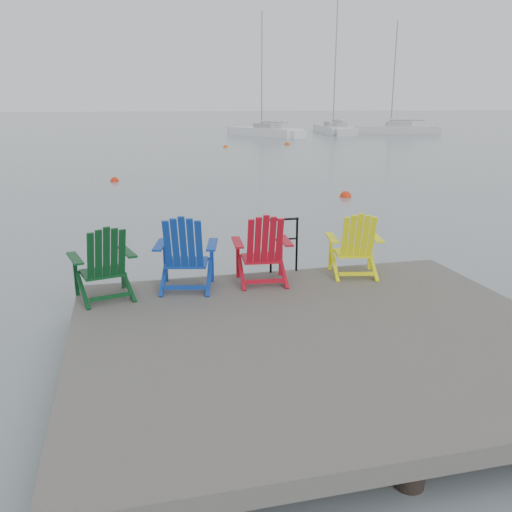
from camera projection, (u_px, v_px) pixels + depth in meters
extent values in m
plane|color=slate|center=(320.00, 369.00, 6.74)|extent=(400.00, 400.00, 0.00)
cube|color=#312E2C|center=(321.00, 339.00, 6.63)|extent=(6.00, 5.00, 0.20)
cylinder|color=black|center=(102.00, 340.00, 8.25)|extent=(0.26, 0.26, 1.20)
cylinder|color=black|center=(273.00, 323.00, 8.87)|extent=(0.26, 0.26, 1.20)
cylinder|color=black|center=(421.00, 309.00, 9.49)|extent=(0.26, 0.26, 1.20)
cylinder|color=black|center=(271.00, 246.00, 8.77)|extent=(0.04, 0.04, 0.90)
cylinder|color=black|center=(297.00, 244.00, 8.87)|extent=(0.04, 0.04, 0.90)
cylinder|color=black|center=(284.00, 219.00, 8.71)|extent=(0.48, 0.04, 0.04)
cylinder|color=black|center=(284.00, 239.00, 8.80)|extent=(0.44, 0.03, 0.03)
cube|color=#0A3B19|center=(103.00, 273.00, 7.73)|extent=(0.68, 0.63, 0.04)
cube|color=#0A3B19|center=(76.00, 275.00, 7.77)|extent=(0.06, 0.06, 0.60)
cube|color=#0A3B19|center=(123.00, 269.00, 8.07)|extent=(0.06, 0.06, 0.60)
cube|color=#0A3B19|center=(75.00, 258.00, 7.47)|extent=(0.28, 0.67, 0.03)
cube|color=#0A3B19|center=(127.00, 252.00, 7.80)|extent=(0.28, 0.67, 0.03)
cube|color=#0A3B19|center=(106.00, 254.00, 7.34)|extent=(0.58, 0.40, 0.74)
cube|color=#0F379E|center=(187.00, 263.00, 8.15)|extent=(0.71, 0.66, 0.04)
cube|color=#0F379E|center=(166.00, 262.00, 8.37)|extent=(0.07, 0.07, 0.64)
cube|color=#0F379E|center=(212.00, 261.00, 8.38)|extent=(0.07, 0.07, 0.64)
cube|color=#0F379E|center=(160.00, 245.00, 8.04)|extent=(0.29, 0.71, 0.03)
cube|color=#0F379E|center=(212.00, 245.00, 8.05)|extent=(0.29, 0.71, 0.03)
cube|color=#0F379E|center=(183.00, 244.00, 7.69)|extent=(0.61, 0.41, 0.78)
cube|color=red|center=(261.00, 258.00, 8.41)|extent=(0.63, 0.58, 0.04)
cube|color=red|center=(238.00, 258.00, 8.59)|extent=(0.06, 0.06, 0.62)
cube|color=red|center=(281.00, 257.00, 8.68)|extent=(0.06, 0.06, 0.62)
cube|color=red|center=(238.00, 242.00, 8.27)|extent=(0.20, 0.68, 0.03)
cube|color=red|center=(285.00, 241.00, 8.37)|extent=(0.20, 0.68, 0.03)
cube|color=red|center=(265.00, 241.00, 7.97)|extent=(0.57, 0.34, 0.75)
cube|color=#FCFF0E|center=(353.00, 253.00, 8.77)|extent=(0.65, 0.60, 0.04)
cube|color=#FCFF0E|center=(330.00, 253.00, 8.97)|extent=(0.06, 0.06, 0.59)
cube|color=#FCFF0E|center=(370.00, 252.00, 8.99)|extent=(0.06, 0.06, 0.59)
cube|color=#FCFF0E|center=(332.00, 238.00, 8.67)|extent=(0.26, 0.65, 0.03)
cube|color=#FCFF0E|center=(376.00, 237.00, 8.69)|extent=(0.26, 0.65, 0.03)
cube|color=#FCFF0E|center=(358.00, 237.00, 8.35)|extent=(0.56, 0.37, 0.72)
cube|color=white|center=(265.00, 134.00, 52.89)|extent=(5.92, 8.47, 1.10)
cube|color=#9E9EA3|center=(268.00, 126.00, 52.40)|extent=(2.55, 2.96, 0.55)
cylinder|color=gray|center=(262.00, 71.00, 51.60)|extent=(0.12, 0.12, 10.54)
cube|color=silver|center=(334.00, 131.00, 57.73)|extent=(4.26, 10.50, 1.10)
cube|color=#9E9EA3|center=(335.00, 124.00, 57.05)|extent=(2.33, 3.32, 0.55)
cylinder|color=gray|center=(335.00, 63.00, 56.33)|extent=(0.12, 0.12, 12.75)
cube|color=silver|center=(394.00, 131.00, 57.16)|extent=(8.46, 4.67, 1.10)
cube|color=#9E9EA3|center=(399.00, 124.00, 56.94)|extent=(2.81, 2.21, 0.55)
cylinder|color=gray|center=(394.00, 75.00, 55.65)|extent=(0.12, 0.12, 10.26)
sphere|color=red|center=(345.00, 197.00, 18.97)|extent=(0.41, 0.41, 0.41)
sphere|color=red|center=(115.00, 181.00, 22.69)|extent=(0.36, 0.36, 0.36)
sphere|color=#F8560E|center=(226.00, 147.00, 39.79)|extent=(0.35, 0.35, 0.35)
sphere|color=#DD400D|center=(287.00, 145.00, 42.37)|extent=(0.40, 0.40, 0.40)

